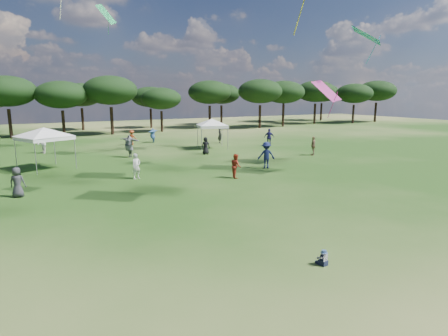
{
  "coord_description": "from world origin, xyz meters",
  "views": [
    {
      "loc": [
        -7.46,
        -6.01,
        5.15
      ],
      "look_at": [
        -0.89,
        6.0,
        2.46
      ],
      "focal_mm": 30.0,
      "sensor_mm": 36.0,
      "label": 1
    }
  ],
  "objects": [
    {
      "name": "ground",
      "position": [
        0.0,
        0.0,
        0.0
      ],
      "size": [
        140.0,
        140.0,
        0.0
      ],
      "primitive_type": "plane",
      "color": "#264A16",
      "rests_on": "ground"
    },
    {
      "name": "tree_line",
      "position": [
        2.39,
        47.41,
        5.42
      ],
      "size": [
        108.78,
        17.63,
        7.77
      ],
      "color": "black",
      "rests_on": "ground"
    },
    {
      "name": "tent_left",
      "position": [
        -6.01,
        22.58,
        2.8
      ],
      "size": [
        5.51,
        5.51,
        3.23
      ],
      "rotation": [
        0.0,
        0.0,
        0.42
      ],
      "color": "gray",
      "rests_on": "ground"
    },
    {
      "name": "tent_right",
      "position": [
        8.84,
        26.16,
        2.75
      ],
      "size": [
        5.22,
        5.22,
        3.17
      ],
      "rotation": [
        0.0,
        0.0,
        -0.27
      ],
      "color": "gray",
      "rests_on": "ground"
    },
    {
      "name": "toddler",
      "position": [
        0.35,
        1.92,
        0.22
      ],
      "size": [
        0.34,
        0.37,
        0.49
      ],
      "rotation": [
        0.0,
        0.0,
        0.14
      ],
      "color": "black",
      "rests_on": "ground"
    },
    {
      "name": "festival_crowd",
      "position": [
        0.48,
        24.06,
        0.87
      ],
      "size": [
        29.24,
        20.93,
        1.89
      ],
      "color": "white",
      "rests_on": "ground"
    }
  ]
}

